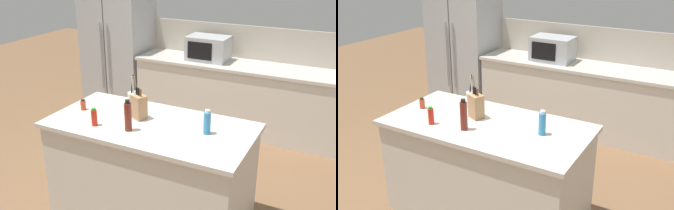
# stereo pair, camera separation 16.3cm
# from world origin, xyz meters

# --- Properties ---
(back_counter_run) EXTENTS (3.20, 0.66, 0.94)m
(back_counter_run) POSITION_xyz_m (0.30, 2.20, 0.47)
(back_counter_run) COLOR beige
(back_counter_run) RESTS_ON ground_plane
(wall_backsplash) EXTENTS (3.16, 0.03, 0.46)m
(wall_backsplash) POSITION_xyz_m (0.30, 2.52, 1.17)
(wall_backsplash) COLOR #B2A899
(wall_backsplash) RESTS_ON back_counter_run
(kitchen_island) EXTENTS (1.83, 0.92, 0.94)m
(kitchen_island) POSITION_xyz_m (0.00, 0.00, 0.47)
(kitchen_island) COLOR beige
(kitchen_island) RESTS_ON ground_plane
(refrigerator) EXTENTS (0.97, 0.75, 1.79)m
(refrigerator) POSITION_xyz_m (-1.82, 2.25, 0.89)
(refrigerator) COLOR #ADB2B7
(refrigerator) RESTS_ON ground_plane
(microwave) EXTENTS (0.55, 0.39, 0.33)m
(microwave) POSITION_xyz_m (-0.32, 2.20, 1.11)
(microwave) COLOR #ADB2B7
(microwave) RESTS_ON back_counter_run
(knife_block) EXTENTS (0.16, 0.15, 0.29)m
(knife_block) POSITION_xyz_m (-0.14, 0.06, 1.05)
(knife_block) COLOR #A87C54
(knife_block) RESTS_ON kitchen_island
(utensil_crock) EXTENTS (0.12, 0.12, 0.32)m
(utensil_crock) POSITION_xyz_m (-0.32, 0.26, 1.02)
(utensil_crock) COLOR beige
(utensil_crock) RESTS_ON kitchen_island
(spice_jar_paprika) EXTENTS (0.05, 0.05, 0.10)m
(spice_jar_paprika) POSITION_xyz_m (-0.72, -0.01, 0.99)
(spice_jar_paprika) COLOR #B73D1E
(spice_jar_paprika) RESTS_ON kitchen_island
(vinegar_bottle) EXTENTS (0.06, 0.06, 0.28)m
(vinegar_bottle) POSITION_xyz_m (-0.09, -0.20, 1.07)
(vinegar_bottle) COLOR maroon
(vinegar_bottle) RESTS_ON kitchen_island
(dish_soap_bottle) EXTENTS (0.06, 0.06, 0.21)m
(dish_soap_bottle) POSITION_xyz_m (0.52, 0.04, 1.04)
(dish_soap_bottle) COLOR #3384BC
(dish_soap_bottle) RESTS_ON kitchen_island
(hot_sauce_bottle) EXTENTS (0.05, 0.05, 0.16)m
(hot_sauce_bottle) POSITION_xyz_m (-0.41, -0.25, 1.02)
(hot_sauce_bottle) COLOR red
(hot_sauce_bottle) RESTS_ON kitchen_island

